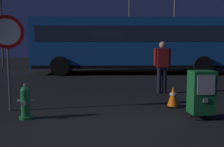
# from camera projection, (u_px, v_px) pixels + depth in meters

# --- Properties ---
(ground_plane) EXTENTS (60.00, 60.00, 0.00)m
(ground_plane) POSITION_uv_depth(u_px,v_px,m) (101.00, 129.00, 4.73)
(ground_plane) COLOR black
(fire_hydrant) EXTENTS (0.33, 0.32, 0.75)m
(fire_hydrant) POSITION_uv_depth(u_px,v_px,m) (25.00, 102.00, 5.35)
(fire_hydrant) COLOR #1E7238
(fire_hydrant) RESTS_ON ground_plane
(newspaper_box_primary) EXTENTS (0.48, 0.42, 1.02)m
(newspaper_box_primary) POSITION_uv_depth(u_px,v_px,m) (201.00, 92.00, 5.32)
(newspaper_box_primary) COLOR black
(newspaper_box_primary) RESTS_ON ground_plane
(stop_sign) EXTENTS (0.71, 0.31, 2.23)m
(stop_sign) POSITION_uv_depth(u_px,v_px,m) (8.00, 43.00, 5.85)
(stop_sign) COLOR #4C4F54
(stop_sign) RESTS_ON ground_plane
(pedestrian) EXTENTS (0.55, 0.22, 1.67)m
(pedestrian) POSITION_uv_depth(u_px,v_px,m) (162.00, 64.00, 8.17)
(pedestrian) COLOR black
(pedestrian) RESTS_ON ground_plane
(traffic_cone) EXTENTS (0.36, 0.36, 0.53)m
(traffic_cone) POSITION_uv_depth(u_px,v_px,m) (173.00, 97.00, 6.40)
(traffic_cone) COLOR black
(traffic_cone) RESTS_ON ground_plane
(bus_near) EXTENTS (10.65, 3.36, 3.00)m
(bus_near) POSITION_uv_depth(u_px,v_px,m) (130.00, 43.00, 14.16)
(bus_near) COLOR #19519E
(bus_near) RESTS_ON ground_plane
(bus_far) EXTENTS (10.72, 3.71, 3.00)m
(bus_far) POSITION_uv_depth(u_px,v_px,m) (146.00, 43.00, 17.93)
(bus_far) COLOR gold
(bus_far) RESTS_ON ground_plane
(street_light_near_left) EXTENTS (0.32, 0.32, 8.25)m
(street_light_near_left) POSITION_uv_depth(u_px,v_px,m) (0.00, 0.00, 17.62)
(street_light_near_left) COLOR #4C4F54
(street_light_near_left) RESTS_ON ground_plane
(street_light_near_right) EXTENTS (0.32, 0.32, 7.06)m
(street_light_near_right) POSITION_uv_depth(u_px,v_px,m) (129.00, 12.00, 19.40)
(street_light_near_right) COLOR #4C4F54
(street_light_near_right) RESTS_ON ground_plane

